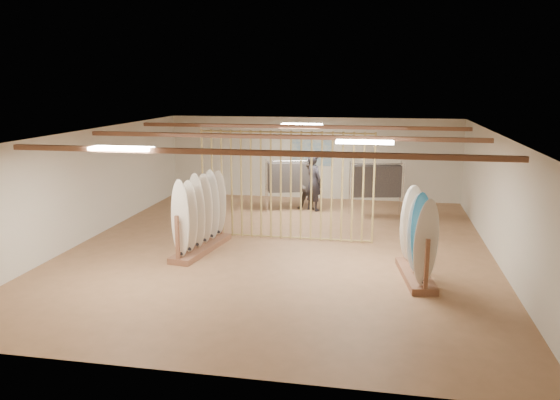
% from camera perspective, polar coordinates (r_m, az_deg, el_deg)
% --- Properties ---
extents(floor, '(12.00, 12.00, 0.00)m').
position_cam_1_polar(floor, '(13.40, 0.00, -5.02)').
color(floor, '#9F724D').
rests_on(floor, ground).
extents(ceiling, '(12.00, 12.00, 0.00)m').
position_cam_1_polar(ceiling, '(12.85, 0.00, 6.99)').
color(ceiling, gray).
rests_on(ceiling, ground).
extents(wall_back, '(12.00, 0.00, 12.00)m').
position_cam_1_polar(wall_back, '(18.90, 3.38, 4.38)').
color(wall_back, silver).
rests_on(wall_back, ground).
extents(wall_front, '(12.00, 0.00, 12.00)m').
position_cam_1_polar(wall_front, '(7.44, -8.66, -8.14)').
color(wall_front, silver).
rests_on(wall_front, ground).
extents(wall_left, '(0.00, 12.00, 12.00)m').
position_cam_1_polar(wall_left, '(14.80, -19.40, 1.52)').
color(wall_left, silver).
rests_on(wall_left, ground).
extents(wall_right, '(0.00, 12.00, 12.00)m').
position_cam_1_polar(wall_right, '(13.10, 22.03, -0.00)').
color(wall_right, silver).
rests_on(wall_right, ground).
extents(ceiling_slats, '(9.50, 6.12, 0.10)m').
position_cam_1_polar(ceiling_slats, '(12.85, 0.00, 6.64)').
color(ceiling_slats, brown).
rests_on(ceiling_slats, ground).
extents(light_panels, '(1.20, 0.35, 0.06)m').
position_cam_1_polar(light_panels, '(12.85, 0.00, 6.73)').
color(light_panels, white).
rests_on(light_panels, ground).
extents(bamboo_partition, '(4.45, 0.05, 2.78)m').
position_cam_1_polar(bamboo_partition, '(13.82, 0.61, 1.50)').
color(bamboo_partition, tan).
rests_on(bamboo_partition, ground).
extents(poster, '(1.40, 0.03, 0.90)m').
position_cam_1_polar(poster, '(18.85, 3.38, 4.98)').
color(poster, teal).
rests_on(poster, ground).
extents(rack_left, '(0.85, 2.39, 1.88)m').
position_cam_1_polar(rack_left, '(13.13, -8.28, -2.58)').
color(rack_left, brown).
rests_on(rack_left, floor).
extents(rack_right, '(0.78, 2.00, 1.86)m').
position_cam_1_polar(rack_right, '(11.53, 14.11, -5.00)').
color(rack_right, brown).
rests_on(rack_right, floor).
extents(clothing_rack_a, '(1.45, 0.79, 1.61)m').
position_cam_1_polar(clothing_rack_a, '(17.15, 1.09, 2.41)').
color(clothing_rack_a, silver).
rests_on(clothing_rack_a, floor).
extents(clothing_rack_b, '(1.52, 0.66, 1.65)m').
position_cam_1_polar(clothing_rack_b, '(16.57, 10.05, 1.97)').
color(clothing_rack_b, silver).
rests_on(clothing_rack_b, floor).
extents(shopper_a, '(0.90, 0.84, 2.04)m').
position_cam_1_polar(shopper_a, '(17.09, 3.50, 2.27)').
color(shopper_a, '#232128').
rests_on(shopper_a, floor).
extents(shopper_b, '(0.87, 0.70, 1.74)m').
position_cam_1_polar(shopper_b, '(17.17, 3.04, 1.81)').
color(shopper_b, '#372F2B').
rests_on(shopper_b, floor).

